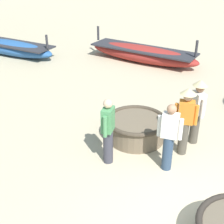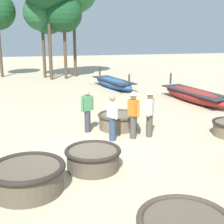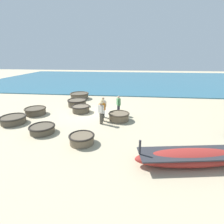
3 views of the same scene
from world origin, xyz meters
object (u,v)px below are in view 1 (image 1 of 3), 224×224
object	(u,v)px
fisherman_with_hat	(108,130)
fisherman_standing_left	(197,108)
long_boat_blue_hull	(11,47)
fisherman_hauling	(186,117)
coracle_tilted	(136,127)
long_boat_white_hull	(143,54)
fisherman_by_coracle	(169,136)

from	to	relation	value
fisherman_with_hat	fisherman_standing_left	bearing A→B (deg)	-27.51
long_boat_blue_hull	fisherman_with_hat	bearing A→B (deg)	-109.61
fisherman_standing_left	fisherman_hauling	world-z (taller)	same
coracle_tilted	long_boat_white_hull	size ratio (longest dim) A/B	0.30
long_boat_white_hull	fisherman_by_coracle	xyz separation A→B (m)	(-5.57, -4.77, 0.48)
fisherman_with_hat	fisherman_by_coracle	size ratio (longest dim) A/B	1.00
long_boat_white_hull	fisherman_hauling	xyz separation A→B (m)	(-4.83, -4.72, 0.60)
fisherman_with_hat	fisherman_hauling	world-z (taller)	fisherman_hauling
fisherman_by_coracle	fisherman_standing_left	bearing A→B (deg)	3.26
fisherman_standing_left	fisherman_by_coracle	bearing A→B (deg)	-176.74
fisherman_by_coracle	long_boat_white_hull	bearing A→B (deg)	40.57
coracle_tilted	fisherman_by_coracle	bearing A→B (deg)	-113.00
long_boat_white_hull	fisherman_hauling	size ratio (longest dim) A/B	3.04
coracle_tilted	fisherman_hauling	size ratio (longest dim) A/B	0.92
coracle_tilted	fisherman_with_hat	world-z (taller)	fisherman_with_hat
fisherman_with_hat	coracle_tilted	bearing A→B (deg)	6.02
fisherman_by_coracle	fisherman_hauling	distance (m)	0.75
coracle_tilted	fisherman_by_coracle	world-z (taller)	fisherman_by_coracle
fisherman_standing_left	fisherman_with_hat	bearing A→B (deg)	152.49
long_boat_white_hull	fisherman_standing_left	world-z (taller)	fisherman_standing_left
fisherman_with_hat	fisherman_standing_left	world-z (taller)	fisherman_standing_left
coracle_tilted	fisherman_with_hat	bearing A→B (deg)	-173.98
long_boat_white_hull	fisherman_by_coracle	bearing A→B (deg)	-139.43
fisherman_standing_left	fisherman_hauling	distance (m)	0.61
long_boat_white_hull	fisherman_by_coracle	size ratio (longest dim) A/B	3.23
long_boat_blue_hull	fisherman_by_coracle	xyz separation A→B (m)	(-2.44, -9.85, 0.50)
fisherman_by_coracle	long_boat_blue_hull	bearing A→B (deg)	76.06
long_boat_blue_hull	fisherman_with_hat	distance (m)	9.28
fisherman_hauling	fisherman_with_hat	bearing A→B (deg)	142.58
fisherman_standing_left	fisherman_hauling	size ratio (longest dim) A/B	1.00
long_boat_blue_hull	fisherman_by_coracle	distance (m)	10.16
fisherman_by_coracle	fisherman_hauling	world-z (taller)	fisherman_hauling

